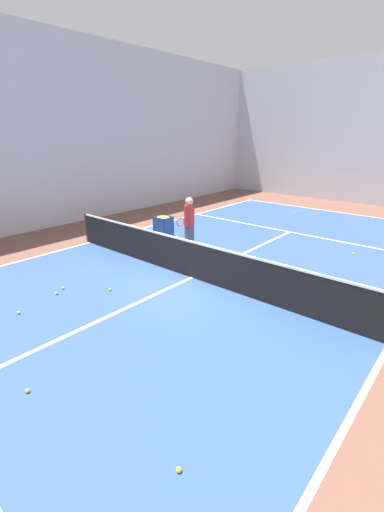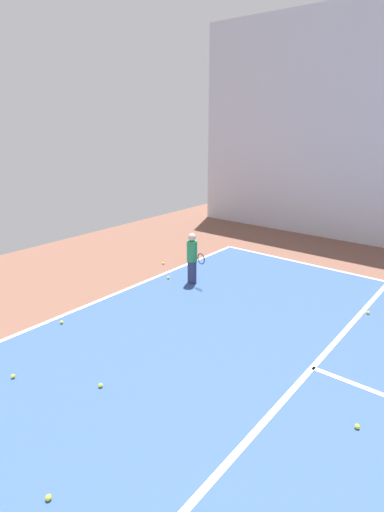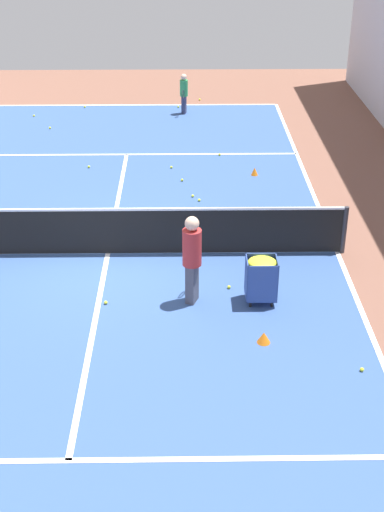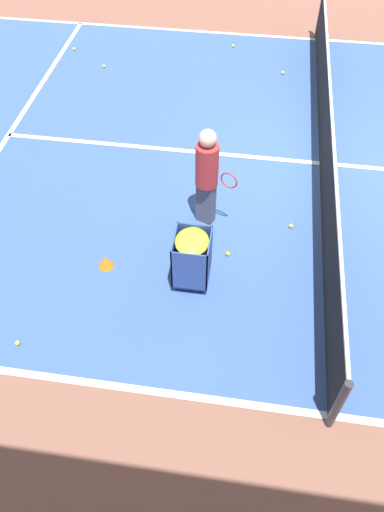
{
  "view_description": "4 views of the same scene",
  "coord_description": "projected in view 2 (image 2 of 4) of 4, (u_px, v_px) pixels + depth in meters",
  "views": [
    {
      "loc": [
        5.67,
        -6.61,
        3.79
      ],
      "look_at": [
        0.0,
        0.0,
        0.64
      ],
      "focal_mm": 24.0,
      "sensor_mm": 36.0,
      "label": 1
    },
    {
      "loc": [
        5.81,
        -4.02,
        3.96
      ],
      "look_at": [
        -1.67,
        -10.06,
        0.73
      ],
      "focal_mm": 28.0,
      "sensor_mm": 36.0,
      "label": 2
    },
    {
      "loc": [
        -1.61,
        13.44,
        7.18
      ],
      "look_at": [
        -1.77,
        1.93,
        0.97
      ],
      "focal_mm": 50.0,
      "sensor_mm": 36.0,
      "label": 3
    },
    {
      "loc": [
        -7.64,
        1.29,
        5.91
      ],
      "look_at": [
        -3.07,
        1.96,
        0.54
      ],
      "focal_mm": 35.0,
      "sensor_mm": 36.0,
      "label": 4
    }
  ],
  "objects": [
    {
      "name": "player_near_baseline",
      "position": [
        192.0,
        255.0,
        10.13
      ],
      "size": [
        0.33,
        0.62,
        1.33
      ],
      "rotation": [
        0.0,
        0.0,
        1.31
      ],
      "color": "#2D3351",
      "rests_on": "ground"
    },
    {
      "name": "tennis_ball_19",
      "position": [
        48.0,
        498.0,
        4.39
      ],
      "size": [
        0.07,
        0.07,
        0.07
      ],
      "primitive_type": "sphere",
      "color": "yellow",
      "rests_on": "ground"
    },
    {
      "name": "tennis_ball_16",
      "position": [
        357.0,
        426.0,
        5.42
      ],
      "size": [
        0.07,
        0.07,
        0.07
      ],
      "primitive_type": "sphere",
      "color": "yellow",
      "rests_on": "ground"
    },
    {
      "name": "line_baseline_near",
      "position": [
        117.0,
        293.0,
        9.73
      ],
      "size": [
        9.84,
        0.1,
        0.0
      ],
      "primitive_type": "cube",
      "color": "white",
      "rests_on": "ground"
    },
    {
      "name": "tennis_ball_11",
      "position": [
        101.0,
        385.0,
        6.26
      ],
      "size": [
        0.07,
        0.07,
        0.07
      ],
      "primitive_type": "sphere",
      "color": "yellow",
      "rests_on": "ground"
    },
    {
      "name": "line_service_near",
      "position": [
        312.0,
        368.0,
        6.77
      ],
      "size": [
        9.84,
        0.1,
        0.0
      ],
      "primitive_type": "cube",
      "color": "white",
      "rests_on": "ground"
    },
    {
      "name": "tennis_ball_1",
      "position": [
        62.0,
        322.0,
        8.25
      ],
      "size": [
        0.07,
        0.07,
        0.07
      ],
      "primitive_type": "sphere",
      "color": "yellow",
      "rests_on": "ground"
    },
    {
      "name": "tennis_ball_32",
      "position": [
        163.0,
        263.0,
        11.7
      ],
      "size": [
        0.07,
        0.07,
        0.07
      ],
      "primitive_type": "sphere",
      "color": "yellow",
      "rests_on": "ground"
    },
    {
      "name": "tennis_ball_25",
      "position": [
        168.0,
        278.0,
        10.61
      ],
      "size": [
        0.07,
        0.07,
        0.07
      ],
      "primitive_type": "sphere",
      "color": "yellow",
      "rests_on": "ground"
    },
    {
      "name": "tennis_ball_6",
      "position": [
        13.0,
        376.0,
        6.49
      ],
      "size": [
        0.07,
        0.07,
        0.07
      ],
      "primitive_type": "sphere",
      "color": "yellow",
      "rests_on": "ground"
    },
    {
      "name": "tennis_ball_12",
      "position": [
        368.0,
        313.0,
        8.66
      ],
      "size": [
        0.07,
        0.07,
        0.07
      ],
      "primitive_type": "sphere",
      "color": "yellow",
      "rests_on": "ground"
    }
  ]
}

